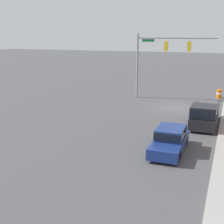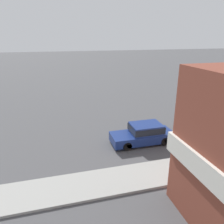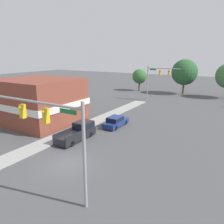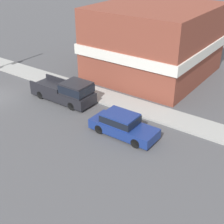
% 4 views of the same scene
% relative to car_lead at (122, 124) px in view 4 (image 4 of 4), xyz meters
% --- Properties ---
extents(sidewalk_curb, '(2.40, 60.00, 0.14)m').
position_rel_car_lead_xyz_m(sidewalk_curb, '(-3.93, -12.14, -0.72)').
color(sidewalk_curb, '#9E9E99').
rests_on(sidewalk_curb, ground).
extents(car_lead, '(1.81, 4.73, 1.52)m').
position_rel_car_lead_xyz_m(car_lead, '(0.00, 0.00, 0.00)').
color(car_lead, black).
rests_on(car_lead, ground).
extents(pickup_truck_parked, '(1.99, 5.65, 1.94)m').
position_rel_car_lead_xyz_m(pickup_truck_parked, '(-1.54, -6.39, 0.16)').
color(pickup_truck_parked, black).
rests_on(pickup_truck_parked, ground).
extents(corner_brick_building, '(11.33, 10.27, 6.63)m').
position_rel_car_lead_xyz_m(corner_brick_building, '(-11.14, -3.88, 2.49)').
color(corner_brick_building, brown).
rests_on(corner_brick_building, ground).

